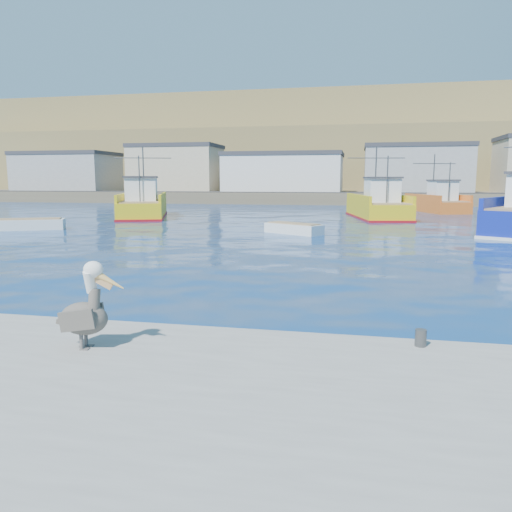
{
  "coord_description": "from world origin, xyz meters",
  "views": [
    {
      "loc": [
        1.88,
        -12.24,
        3.38
      ],
      "look_at": [
        -1.16,
        2.43,
        1.11
      ],
      "focal_mm": 35.0,
      "sensor_mm": 36.0,
      "label": 1
    }
  ],
  "objects_px": {
    "trawler_yellow_b": "(378,207)",
    "pelican": "(86,311)",
    "boat_orange": "(437,202)",
    "skiff_mid": "(294,229)",
    "trawler_yellow_a": "(143,206)",
    "skiff_left": "(31,225)"
  },
  "relations": [
    {
      "from": "boat_orange",
      "to": "pelican",
      "type": "bearing_deg",
      "value": -104.52
    },
    {
      "from": "skiff_mid",
      "to": "boat_orange",
      "type": "bearing_deg",
      "value": 64.03
    },
    {
      "from": "skiff_mid",
      "to": "pelican",
      "type": "height_order",
      "value": "pelican"
    },
    {
      "from": "trawler_yellow_b",
      "to": "trawler_yellow_a",
      "type": "bearing_deg",
      "value": -171.93
    },
    {
      "from": "skiff_left",
      "to": "skiff_mid",
      "type": "xyz_separation_m",
      "value": [
        18.2,
        1.07,
        -0.04
      ]
    },
    {
      "from": "boat_orange",
      "to": "skiff_left",
      "type": "distance_m",
      "value": 40.3
    },
    {
      "from": "trawler_yellow_b",
      "to": "pelican",
      "type": "height_order",
      "value": "trawler_yellow_b"
    },
    {
      "from": "trawler_yellow_b",
      "to": "skiff_mid",
      "type": "distance_m",
      "value": 15.94
    },
    {
      "from": "trawler_yellow_a",
      "to": "skiff_mid",
      "type": "bearing_deg",
      "value": -37.11
    },
    {
      "from": "skiff_left",
      "to": "pelican",
      "type": "height_order",
      "value": "pelican"
    },
    {
      "from": "trawler_yellow_a",
      "to": "trawler_yellow_b",
      "type": "relative_size",
      "value": 1.05
    },
    {
      "from": "skiff_left",
      "to": "pelican",
      "type": "distance_m",
      "value": 29.04
    },
    {
      "from": "trawler_yellow_b",
      "to": "skiff_left",
      "type": "bearing_deg",
      "value": -146.33
    },
    {
      "from": "trawler_yellow_b",
      "to": "skiff_mid",
      "type": "relative_size",
      "value": 2.89
    },
    {
      "from": "boat_orange",
      "to": "skiff_mid",
      "type": "distance_m",
      "value": 28.11
    },
    {
      "from": "pelican",
      "to": "skiff_left",
      "type": "bearing_deg",
      "value": 127.65
    },
    {
      "from": "skiff_left",
      "to": "skiff_mid",
      "type": "distance_m",
      "value": 18.23
    },
    {
      "from": "boat_orange",
      "to": "pelican",
      "type": "relative_size",
      "value": 6.4
    },
    {
      "from": "trawler_yellow_a",
      "to": "skiff_left",
      "type": "bearing_deg",
      "value": -101.23
    },
    {
      "from": "trawler_yellow_b",
      "to": "skiff_mid",
      "type": "xyz_separation_m",
      "value": [
        -5.72,
        -14.86,
        -0.76
      ]
    },
    {
      "from": "trawler_yellow_b",
      "to": "skiff_mid",
      "type": "bearing_deg",
      "value": -111.05
    },
    {
      "from": "trawler_yellow_a",
      "to": "pelican",
      "type": "xyz_separation_m",
      "value": [
        15.17,
        -35.89,
        0.1
      ]
    }
  ]
}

